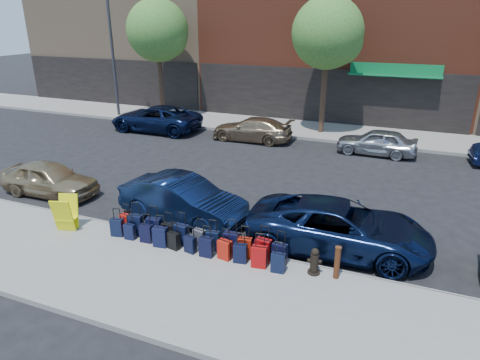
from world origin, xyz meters
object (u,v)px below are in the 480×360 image
at_px(car_near_0, 50,179).
at_px(car_near_1, 183,200).
at_px(bollard, 337,262).
at_px(car_far_0, 156,118).
at_px(tree_left, 160,32).
at_px(display_rack, 66,214).
at_px(streetlight, 114,45).
at_px(suitcase_front_5, 200,238).
at_px(fire_hydrant, 314,262).
at_px(car_near_2, 339,227).
at_px(car_far_2, 377,142).
at_px(tree_center, 330,35).
at_px(car_far_1, 252,129).

bearing_deg(car_near_0, car_near_1, -90.84).
xyz_separation_m(bollard, car_far_0, (-12.64, 11.44, 0.14)).
distance_m(tree_left, display_rack, 16.57).
bearing_deg(bollard, streetlight, 140.85).
relative_size(streetlight, car_near_1, 1.82).
xyz_separation_m(suitcase_front_5, car_near_0, (-7.14, 1.59, 0.22)).
relative_size(suitcase_front_5, bollard, 0.98).
height_order(streetlight, car_near_0, streetlight).
height_order(fire_hydrant, car_near_2, car_near_2).
distance_m(car_near_0, car_far_2, 14.71).
relative_size(tree_left, tree_center, 1.00).
relative_size(tree_center, car_far_2, 1.93).
height_order(tree_left, car_near_1, tree_left).
bearing_deg(bollard, suitcase_front_5, 178.56).
bearing_deg(car_near_1, car_near_0, 98.15).
xyz_separation_m(streetlight, bollard, (16.78, -13.66, -4.05)).
relative_size(streetlight, car_far_2, 2.12).
relative_size(fire_hydrant, display_rack, 0.67).
distance_m(tree_center, fire_hydrant, 15.44).
distance_m(streetlight, suitcase_front_5, 19.15).
distance_m(car_near_2, car_far_2, 9.86).
bearing_deg(tree_left, tree_center, 0.00).
distance_m(car_near_0, car_far_1, 10.86).
relative_size(suitcase_front_5, car_near_1, 0.20).
height_order(streetlight, fire_hydrant, streetlight).
height_order(bollard, car_far_0, car_far_0).
bearing_deg(car_far_0, tree_center, 107.00).
relative_size(display_rack, car_far_1, 0.25).
bearing_deg(car_far_0, streetlight, -118.58).
relative_size(suitcase_front_5, car_far_1, 0.20).
bearing_deg(bollard, car_far_0, 137.85).
height_order(fire_hydrant, car_near_0, car_near_0).
bearing_deg(car_near_1, streetlight, 51.48).
distance_m(streetlight, car_near_0, 13.85).
distance_m(tree_left, bollard, 20.51).
bearing_deg(suitcase_front_5, car_far_1, 114.78).
xyz_separation_m(streetlight, car_far_1, (10.09, -2.03, -4.03)).
bearing_deg(car_far_1, car_near_0, -24.35).
bearing_deg(fire_hydrant, car_near_2, 70.87).
distance_m(suitcase_front_5, car_far_0, 14.30).
relative_size(tree_center, streetlight, 0.91).
bearing_deg(streetlight, car_near_2, -35.88).
distance_m(tree_left, car_near_0, 13.81).
height_order(car_near_1, car_far_0, car_far_0).
bearing_deg(tree_center, fire_hydrant, -79.08).
bearing_deg(car_far_0, car_near_1, 36.41).
xyz_separation_m(car_near_1, car_near_2, (5.11, -0.02, 0.00)).
height_order(tree_center, car_far_1, tree_center).
bearing_deg(car_far_0, display_rack, 19.85).
height_order(tree_left, fire_hydrant, tree_left).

